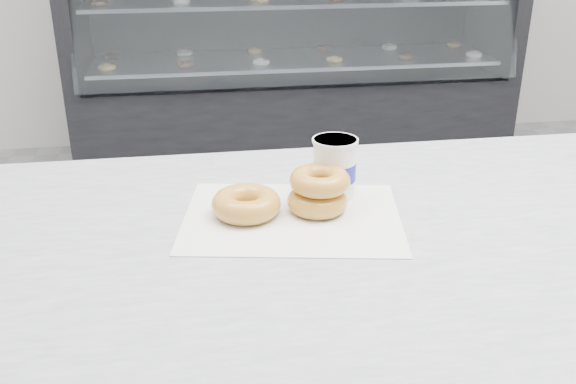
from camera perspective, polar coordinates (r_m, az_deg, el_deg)
name	(u,v)px	position (r m, az deg, el deg)	size (l,w,h in m)	color
display_case	(293,74)	(3.71, 0.44, 10.43)	(2.40, 0.74, 1.25)	black
wax_paper	(292,217)	(1.01, 0.37, -2.24)	(0.34, 0.26, 0.00)	silver
donut_single	(246,204)	(1.01, -3.73, -1.05)	(0.11, 0.11, 0.04)	gold
donut_stack	(319,191)	(1.02, 2.74, 0.11)	(0.11, 0.11, 0.07)	gold
coffee_cup	(334,167)	(1.07, 4.15, 2.20)	(0.09, 0.09, 0.10)	white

